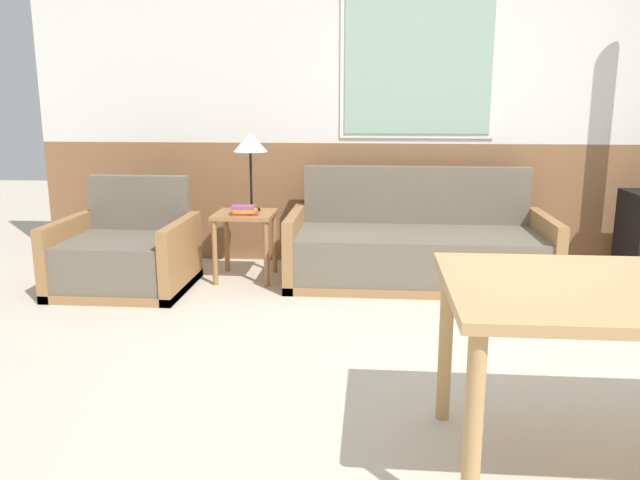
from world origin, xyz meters
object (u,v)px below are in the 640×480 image
(table_lamp, at_px, (250,145))
(side_table, at_px, (245,226))
(couch, at_px, (417,250))
(armchair, at_px, (126,257))

(table_lamp, bearing_deg, side_table, -116.08)
(couch, bearing_deg, armchair, -170.57)
(armchair, relative_size, table_lamp, 1.54)
(couch, xyz_separation_m, table_lamp, (-1.31, 0.06, 0.80))
(armchair, bearing_deg, side_table, 7.72)
(armchair, bearing_deg, table_lamp, 11.23)
(side_table, relative_size, table_lamp, 0.87)
(couch, height_order, side_table, couch)
(table_lamp, bearing_deg, couch, -2.46)
(armchair, height_order, table_lamp, table_lamp)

